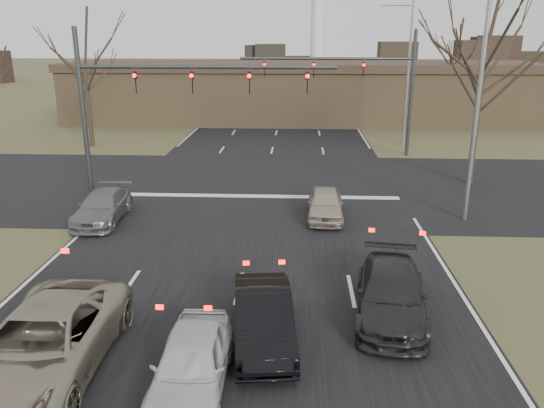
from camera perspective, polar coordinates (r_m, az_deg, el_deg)
The scene contains 17 objects.
ground at distance 14.25m, azimuth -4.91°, elevation -14.50°, with size 360.00×360.00×0.00m, color #454A27.
road_main at distance 72.37m, azimuth 1.45°, elevation 11.62°, with size 14.00×300.00×0.02m, color black.
road_cross at distance 28.04m, azimuth -0.90°, elevation 2.00°, with size 200.00×14.00×0.02m, color black.
building at distance 50.19m, azimuth 3.15°, elevation 11.99°, with size 42.40×10.40×5.30m.
mast_arm_near at distance 26.03m, azimuth -13.06°, elevation 11.69°, with size 12.12×0.24×8.00m.
mast_arm_far at distance 35.32m, azimuth 10.27°, elevation 13.21°, with size 11.12×0.24×8.00m.
streetlight_right_near at distance 23.14m, azimuth 21.00°, elevation 11.58°, with size 2.34×0.25×10.00m.
streetlight_right_far at distance 39.72m, azimuth 14.23°, elevation 14.25°, with size 2.34×0.25×10.00m.
tree_right_near at distance 29.46m, azimuth 22.36°, elevation 18.98°, with size 6.90×6.90×11.50m.
tree_left_far at distance 39.79m, azimuth -19.79°, elevation 16.32°, with size 5.70×5.70×9.50m.
tree_right_far at distance 48.78m, azimuth 19.34°, elevation 15.96°, with size 5.40×5.40×9.00m.
car_silver_suv at distance 13.67m, azimuth -23.30°, elevation -13.59°, with size 2.68×5.81×1.62m, color gray.
car_white_sedan at distance 12.33m, azimuth -8.66°, elevation -16.57°, with size 1.59×3.96×1.35m, color silver.
car_black_hatch at distance 13.89m, azimuth -0.93°, elevation -12.07°, with size 1.45×4.16×1.37m, color black.
car_charcoal_sedan at distance 15.40m, azimuth 12.70°, elevation -9.41°, with size 1.89×4.66×1.35m, color black.
car_grey_ahead at distance 23.68m, azimuth -17.75°, elevation -0.27°, with size 1.76×4.34×1.26m, color slate.
car_silver_ahead at distance 23.00m, azimuth 5.76°, elevation 0.01°, with size 1.51×3.76×1.28m, color #B3A290.
Camera 1 is at (1.78, -11.95, 7.56)m, focal length 35.00 mm.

